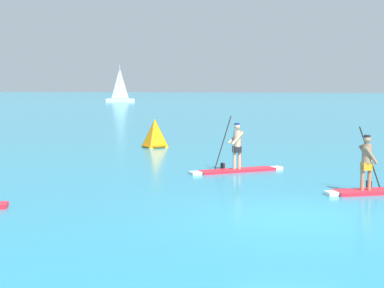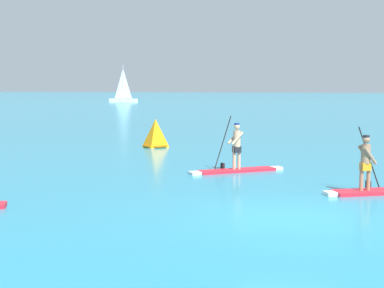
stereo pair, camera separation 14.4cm
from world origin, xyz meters
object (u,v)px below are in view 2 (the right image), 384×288
sailboat_left_horizon (123,97)px  paddleboarder_mid_center (236,161)px  race_marker_buoy (156,135)px  paddleboarder_far_right (370,181)px

sailboat_left_horizon → paddleboarder_mid_center: bearing=116.3°
paddleboarder_mid_center → sailboat_left_horizon: (-31.97, 75.34, 0.60)m
race_marker_buoy → sailboat_left_horizon: (-26.85, 68.28, 0.35)m
race_marker_buoy → paddleboarder_mid_center: bearing=-54.1°
race_marker_buoy → sailboat_left_horizon: size_ratio=0.21×
race_marker_buoy → sailboat_left_horizon: bearing=111.5°
sailboat_left_horizon → paddleboarder_far_right: bearing=118.1°
paddleboarder_far_right → sailboat_left_horizon: size_ratio=0.42×
paddleboarder_far_right → sailboat_left_horizon: sailboat_left_horizon is taller
paddleboarder_mid_center → race_marker_buoy: (-5.11, 7.06, 0.25)m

